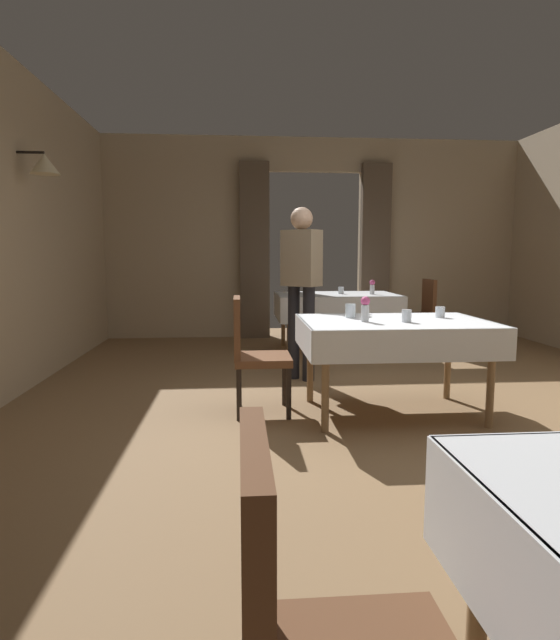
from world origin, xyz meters
name	(u,v)px	position (x,y,z in m)	size (l,w,h in m)	color
ground	(393,420)	(0.00, 0.00, 0.00)	(10.08, 10.08, 0.00)	olive
wall_back	(314,238)	(0.00, 4.18, 1.52)	(6.40, 0.27, 3.00)	tan
dining_table_mid	(394,331)	(0.04, 0.17, 0.67)	(1.45, 1.01, 0.75)	olive
dining_table_far	(336,301)	(0.11, 2.91, 0.66)	(1.57, 1.05, 0.75)	olive
chair_mid_left	(252,349)	(-1.07, 0.27, 0.52)	(0.44, 0.44, 0.93)	black
chair_far_right	(420,310)	(1.28, 3.01, 0.52)	(0.44, 0.44, 0.93)	black
flower_vase_mid	(365,308)	(-0.21, 0.10, 0.85)	(0.07, 0.07, 0.19)	silver
glass_mid_b	(407,316)	(0.10, 0.05, 0.80)	(0.07, 0.07, 0.10)	silver
glass_mid_c	(440,312)	(0.47, 0.32, 0.79)	(0.08, 0.08, 0.09)	silver
glass_mid_d	(350,311)	(-0.26, 0.35, 0.81)	(0.08, 0.08, 0.11)	silver
flower_vase_far	(372,286)	(0.56, 2.81, 0.85)	(0.07, 0.07, 0.19)	silver
glass_far_b	(341,290)	(0.17, 2.91, 0.80)	(0.07, 0.07, 0.09)	silver
plate_far_c	(291,292)	(-0.46, 3.19, 0.76)	(0.22, 0.22, 0.01)	white
person_waiter_by_doorway	(301,279)	(-0.54, 1.35, 1.02)	(0.42, 0.40, 1.72)	black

